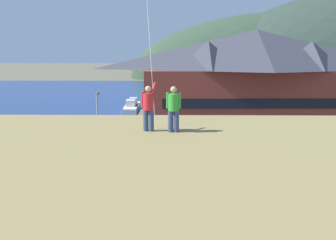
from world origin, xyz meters
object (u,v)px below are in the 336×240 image
at_px(parked_car_front_row_red, 302,179).
at_px(parked_car_front_row_end, 273,156).
at_px(moored_boat_inner_slip, 134,106).
at_px(parked_car_mid_row_center, 61,155).
at_px(moored_boat_outer_mooring, 171,107).
at_px(wharf_dock, 151,111).
at_px(person_companion, 174,108).
at_px(moored_boat_wharfside, 131,108).
at_px(parked_car_back_row_right, 8,177).
at_px(parking_light_pole, 98,119).
at_px(person_kite_flyer, 148,107).
at_px(harbor_lodge, 255,79).
at_px(parked_car_front_row_silver, 216,154).

bearing_deg(parked_car_front_row_red, parked_car_front_row_end, 95.98).
relative_size(moored_boat_inner_slip, parked_car_mid_row_center, 1.41).
bearing_deg(moored_boat_outer_mooring, wharf_dock, -155.54).
xyz_separation_m(parked_car_front_row_end, person_companion, (-8.75, -16.93, 6.95)).
bearing_deg(moored_boat_outer_mooring, parked_car_front_row_end, -73.08).
distance_m(moored_boat_wharfside, moored_boat_outer_mooring, 6.80).
height_order(parked_car_mid_row_center, parked_car_back_row_right, same).
xyz_separation_m(parked_car_front_row_end, parked_car_front_row_red, (0.59, -5.64, 0.00)).
distance_m(wharf_dock, moored_boat_wharfside, 3.48).
relative_size(wharf_dock, person_companion, 8.96).
bearing_deg(parking_light_pole, parked_car_mid_row_center, -128.96).
distance_m(moored_boat_wharfside, parked_car_front_row_red, 38.49).
distance_m(parked_car_mid_row_center, person_kite_flyer, 20.48).
height_order(moored_boat_outer_mooring, parked_car_front_row_end, moored_boat_outer_mooring).
xyz_separation_m(wharf_dock, moored_boat_wharfside, (-3.43, 0.41, 0.37)).
xyz_separation_m(harbor_lodge, parked_car_back_row_right, (-22.32, -20.14, -5.71)).
xyz_separation_m(parked_car_back_row_right, parked_car_front_row_silver, (15.94, 6.16, 0.00)).
relative_size(parked_car_front_row_red, parking_light_pole, 0.69).
bearing_deg(parking_light_pole, parked_car_back_row_right, -117.33).
bearing_deg(parked_car_front_row_silver, parked_car_back_row_right, -158.87).
distance_m(moored_boat_outer_mooring, person_kite_flyer, 47.56).
bearing_deg(moored_boat_wharfside, person_kite_flyer, -82.31).
bearing_deg(wharf_dock, harbor_lodge, -45.51).
bearing_deg(parked_car_mid_row_center, parking_light_pole, 51.04).
bearing_deg(moored_boat_outer_mooring, person_companion, -89.46).
bearing_deg(harbor_lodge, moored_boat_inner_slip, 134.77).
height_order(wharf_dock, person_kite_flyer, person_kite_flyer).
bearing_deg(moored_boat_inner_slip, parked_car_back_row_right, -97.69).
distance_m(harbor_lodge, parked_car_front_row_end, 15.67).
bearing_deg(parked_car_mid_row_center, moored_boat_inner_slip, 84.57).
bearing_deg(parked_car_front_row_end, moored_boat_inner_slip, 116.28).
distance_m(moored_boat_inner_slip, parked_car_front_row_red, 40.94).
relative_size(parked_car_front_row_red, person_companion, 2.42).
xyz_separation_m(moored_boat_inner_slip, parked_car_front_row_silver, (10.88, -31.36, 0.34)).
bearing_deg(moored_boat_outer_mooring, parked_car_front_row_red, -74.74).
relative_size(wharf_dock, moored_boat_inner_slip, 2.60).
height_order(harbor_lodge, moored_boat_outer_mooring, harbor_lodge).
relative_size(parked_car_front_row_end, person_companion, 2.49).
xyz_separation_m(parked_car_mid_row_center, person_kite_flyer, (9.05, -17.00, 6.97)).
distance_m(wharf_dock, parked_car_front_row_end, 31.33).
xyz_separation_m(moored_boat_wharfside, parked_car_front_row_end, (15.90, -29.14, 0.34)).
bearing_deg(person_kite_flyer, parked_car_front_row_red, 47.22).
xyz_separation_m(moored_boat_outer_mooring, parking_light_pole, (-6.88, -26.68, 2.97)).
bearing_deg(moored_boat_wharfside, harbor_lodge, -40.04).
height_order(moored_boat_outer_mooring, person_companion, person_companion).
relative_size(harbor_lodge, person_kite_flyer, 15.62).
relative_size(wharf_dock, parked_car_back_row_right, 3.65).
relative_size(parked_car_mid_row_center, parked_car_front_row_end, 0.98).
relative_size(moored_boat_inner_slip, person_companion, 3.44).
height_order(moored_boat_wharfside, parked_car_front_row_red, moored_boat_wharfside).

